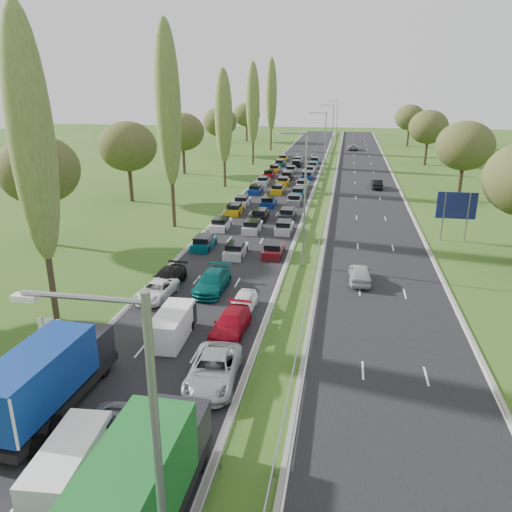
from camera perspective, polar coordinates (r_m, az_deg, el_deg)
The scene contains 25 objects.
ground at distance 81.26m, azimuth 7.73°, elevation 7.62°, with size 260.00×260.00×0.00m, color #2C4D18.
near_carriageway at distance 84.26m, azimuth 3.19°, elevation 8.15°, with size 10.50×215.00×0.04m, color black.
far_carriageway at distance 83.71m, azimuth 12.48°, elevation 7.67°, with size 10.50×215.00×0.04m, color black.
central_reservation at distance 83.61m, azimuth 7.84°, elevation 8.31°, with size 2.36×215.00×0.32m.
lamp_columns at distance 78.35m, azimuth 7.85°, elevation 11.65°, with size 0.18×140.18×12.00m.
poplar_row at distance 70.66m, azimuth -5.93°, elevation 16.16°, with size 2.80×127.80×22.44m.
woodland_left at distance 69.57m, azimuth -15.61°, elevation 11.66°, with size 8.00×166.00×11.10m.
woodland_right at distance 68.74m, azimuth 24.17°, elevation 10.66°, with size 8.00×153.00×11.10m.
traffic_queue_fill at distance 79.42m, azimuth 2.73°, elevation 7.83°, with size 9.11×69.34×0.80m.
near_car_2 at distance 39.09m, azimuth -11.32°, elevation -3.86°, with size 2.15×4.67×1.30m, color white.
near_car_3 at distance 41.23m, azimuth -10.13°, elevation -2.48°, with size 1.99×4.89×1.42m, color black.
near_car_6 at distance 24.48m, azimuth -17.14°, elevation -19.28°, with size 2.26×4.90×1.36m, color gray.
near_car_7 at distance 39.82m, azimuth -5.03°, elevation -2.92°, with size 2.19×5.38×1.56m, color #055150.
near_car_9 at distance 21.29m, azimuth -12.31°, elevation -25.30°, with size 1.64×4.70×1.55m, color #222327.
near_car_10 at distance 28.02m, azimuth -4.90°, elevation -12.85°, with size 2.60×5.64×1.57m, color #9FA5A8.
near_car_11 at distance 33.08m, azimuth -2.90°, elevation -7.70°, with size 2.01×4.94×1.43m, color maroon.
near_car_12 at distance 36.14m, azimuth -1.47°, elevation -5.35°, with size 1.61×4.01×1.37m, color white.
far_car_0 at distance 42.34m, azimuth 11.81°, elevation -1.94°, with size 1.80×4.47×1.52m, color #ABAEB4.
far_car_1 at distance 82.91m, azimuth 13.63°, elevation 8.03°, with size 1.59×4.55×1.50m, color black.
far_car_2 at distance 134.08m, azimuth 11.02°, elevation 12.13°, with size 2.49×5.39×1.50m, color gray.
blue_lorry at distance 27.22m, azimuth -22.49°, elevation -12.59°, with size 2.47×8.88×3.75m.
white_van_front at distance 23.18m, azimuth -20.28°, elevation -21.19°, with size 1.90×4.84×1.95m.
white_van_rear at distance 32.84m, azimuth -9.41°, elevation -7.68°, with size 1.85×4.71×1.89m.
info_sign at distance 33.33m, azimuth -22.46°, elevation -7.78°, with size 1.50×0.16×2.10m.
direction_sign at distance 56.04m, azimuth 21.93°, elevation 5.14°, with size 4.00×0.16×5.20m.
Camera 1 is at (7.90, 0.29, 15.45)m, focal length 35.00 mm.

